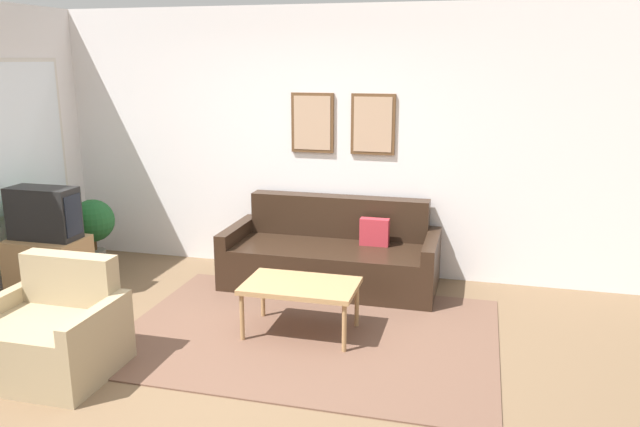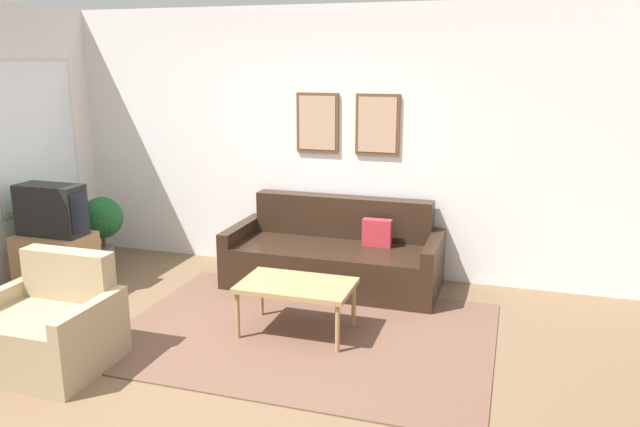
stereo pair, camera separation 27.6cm
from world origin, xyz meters
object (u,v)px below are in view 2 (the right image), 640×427
at_px(tv, 51,210).
at_px(potted_plant_tall, 56,216).
at_px(couch, 335,257).
at_px(armchair, 49,330).
at_px(coffee_table, 297,288).

relative_size(tv, potted_plant_tall, 0.63).
bearing_deg(tv, couch, 21.10).
bearing_deg(armchair, coffee_table, 41.86).
bearing_deg(armchair, couch, 63.63).
distance_m(tv, armchair, 1.70).
relative_size(coffee_table, armchair, 1.00).
bearing_deg(coffee_table, potted_plant_tall, 170.01).
xyz_separation_m(coffee_table, armchair, (-1.54, -1.04, -0.12)).
xyz_separation_m(couch, coffee_table, (0.03, -1.19, 0.11)).
bearing_deg(armchair, tv, 135.54).
bearing_deg(armchair, potted_plant_tall, 134.98).
height_order(tv, armchair, tv).
relative_size(couch, coffee_table, 2.27).
xyz_separation_m(coffee_table, potted_plant_tall, (-2.69, 0.47, 0.27)).
distance_m(tv, potted_plant_tall, 0.33).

